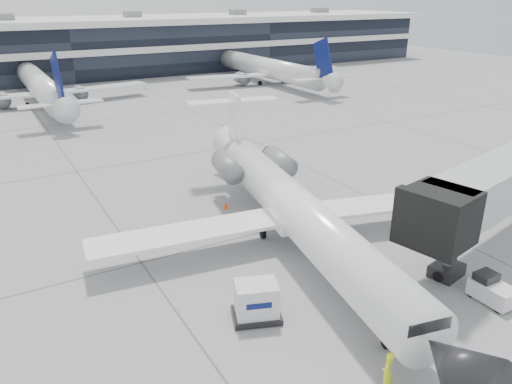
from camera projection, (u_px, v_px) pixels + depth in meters
ground at (275, 228)px, 36.25m from camera, size 220.00×220.00×0.00m
terminal at (62, 51)px, 100.52m from camera, size 170.00×22.00×10.00m
bg_jet_center at (44, 104)px, 76.92m from camera, size 32.00×40.00×9.60m
bg_jet_right at (266, 82)px, 95.33m from camera, size 32.00×40.00×9.60m
regional_jet at (293, 207)px, 33.30m from camera, size 26.92×33.55×7.78m
jet_bridge at (510, 178)px, 32.92m from camera, size 19.55×7.58×6.31m
ramp_worker at (387, 372)px, 21.19m from camera, size 0.83×0.79×1.92m
baggage_tug at (492, 290)px, 27.52m from camera, size 1.41×2.39×1.52m
cargo_uld at (256, 302)px, 25.89m from camera, size 2.98×2.59×2.05m
traffic_cone at (225, 205)px, 39.54m from camera, size 0.54×0.54×0.61m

